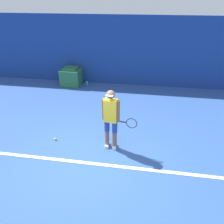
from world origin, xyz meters
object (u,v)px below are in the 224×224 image
at_px(tennis_player, 111,117).
at_px(covered_chair, 71,77).
at_px(tennis_ball, 55,139).
at_px(water_bottle, 87,83).

height_order(tennis_player, covered_chair, tennis_player).
xyz_separation_m(tennis_ball, covered_chair, (-0.92, 4.35, 0.36)).
bearing_deg(tennis_ball, water_bottle, 92.64).
xyz_separation_m(tennis_player, water_bottle, (-1.89, 4.45, -0.86)).
height_order(tennis_player, tennis_ball, tennis_player).
relative_size(tennis_ball, covered_chair, 0.08).
bearing_deg(covered_chair, tennis_ball, -78.03).
relative_size(tennis_player, water_bottle, 7.67).
relative_size(tennis_ball, water_bottle, 0.30).
bearing_deg(water_bottle, tennis_player, -67.03).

